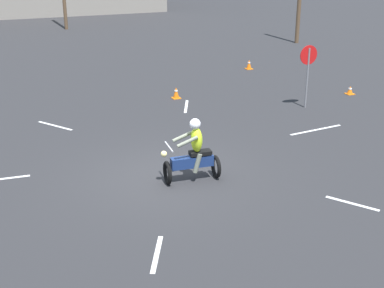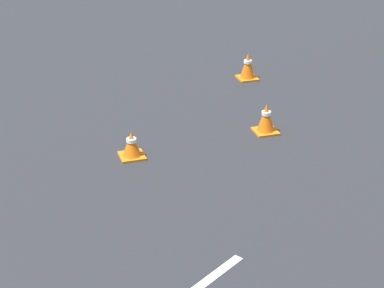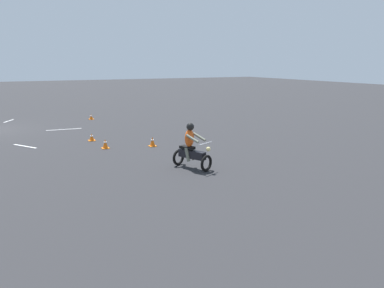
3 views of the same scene
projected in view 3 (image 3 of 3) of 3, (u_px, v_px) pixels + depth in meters
The scene contains 8 objects.
motorcycle_rider_background at pixel (191, 149), 13.43m from camera, with size 1.14×1.53×1.66m.
traffic_cone_near_right at pixel (92, 137), 18.27m from camera, with size 0.32×0.32×0.36m.
traffic_cone_mid_center at pixel (105, 144), 16.63m from camera, with size 0.32×0.32×0.43m.
traffic_cone_mid_left at pixel (152, 142), 17.06m from camera, with size 0.32×0.32×0.44m.
traffic_cone_far_right at pixel (91, 117), 25.10m from camera, with size 0.32×0.32×0.34m.
lane_stripe_nw at pixel (25, 146), 17.11m from camera, with size 0.10×1.57×0.01m, color silver.
lane_stripe_w at pixel (64, 129), 21.39m from camera, with size 0.10×1.93×0.01m, color silver.
lane_stripe_sw at pixel (9, 121), 24.49m from camera, with size 0.10×1.34×0.01m, color silver.
Camera 3 is at (-1.47, 23.61, 3.76)m, focal length 35.00 mm.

